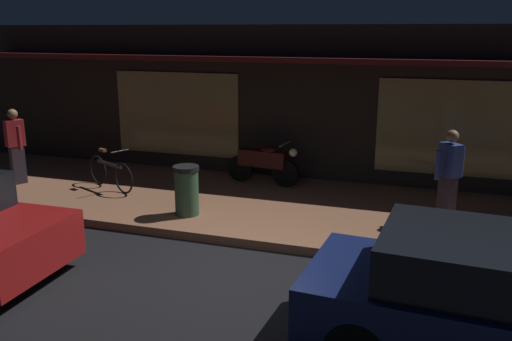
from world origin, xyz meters
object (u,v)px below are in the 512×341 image
at_px(person_photographer, 16,145).
at_px(person_bystander, 449,174).
at_px(trash_bin, 187,190).
at_px(bicycle_parked, 110,173).
at_px(parked_car_far, 496,304).
at_px(motorcycle, 264,162).

distance_m(person_photographer, person_bystander, 9.05).
bearing_deg(trash_bin, person_photographer, 170.57).
distance_m(person_photographer, trash_bin, 4.56).
height_order(bicycle_parked, parked_car_far, parked_car_far).
bearing_deg(person_photographer, person_bystander, 2.27).
distance_m(motorcycle, bicycle_parked, 3.34).
bearing_deg(trash_bin, person_bystander, 13.63).
distance_m(person_bystander, trash_bin, 4.70).
distance_m(motorcycle, person_bystander, 4.06).
xyz_separation_m(motorcycle, bicycle_parked, (-3.02, -1.42, -0.14)).
height_order(person_photographer, parked_car_far, person_photographer).
height_order(trash_bin, parked_car_far, parked_car_far).
xyz_separation_m(bicycle_parked, person_bystander, (6.84, 0.10, 0.52)).
xyz_separation_m(person_photographer, parked_car_far, (9.49, -3.73, -0.32)).
bearing_deg(person_bystander, motorcycle, 161.00).
bearing_deg(motorcycle, bicycle_parked, -154.85).
bearing_deg(parked_car_far, bicycle_parked, 151.35).
height_order(motorcycle, person_bystander, person_bystander).
bearing_deg(person_bystander, person_photographer, -177.73).
bearing_deg(trash_bin, bicycle_parked, 156.38).
height_order(bicycle_parked, person_bystander, person_bystander).
distance_m(motorcycle, person_photographer, 5.49).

